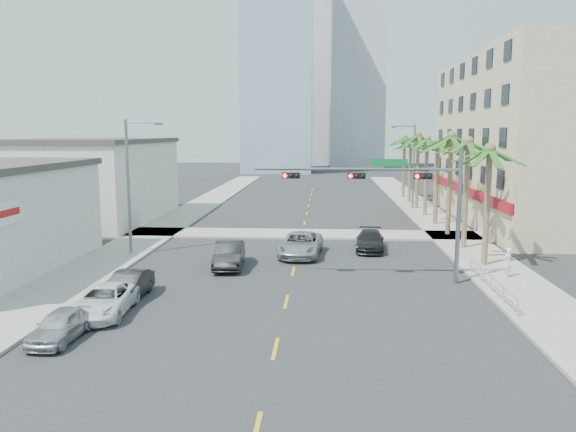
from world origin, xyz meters
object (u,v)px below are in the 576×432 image
object	(u,v)px
car_parked_near	(60,325)
car_lane_center	(301,244)
car_parked_mid	(128,286)
car_lane_left	(229,255)
car_lane_right	(370,241)
pedestrian	(507,262)
car_parked_far	(104,301)
traffic_signal_mast	(399,191)

from	to	relation	value
car_parked_near	car_lane_center	bearing A→B (deg)	62.96
car_parked_near	car_parked_mid	size ratio (longest dim) A/B	0.89
car_parked_mid	car_lane_left	world-z (taller)	car_lane_left
car_lane_left	car_lane_right	size ratio (longest dim) A/B	1.01
pedestrian	car_parked_far	bearing A→B (deg)	-16.22
car_parked_near	car_lane_left	world-z (taller)	car_lane_left
car_parked_near	car_lane_right	distance (m)	22.57
traffic_signal_mast	car_parked_mid	bearing A→B (deg)	-163.57
traffic_signal_mast	car_lane_right	world-z (taller)	traffic_signal_mast
pedestrian	car_lane_center	bearing A→B (deg)	-61.08
car_lane_left	car_lane_right	xyz separation A→B (m)	(8.96, 5.57, -0.10)
car_parked_near	car_lane_center	size ratio (longest dim) A/B	0.66
car_parked_mid	car_lane_left	size ratio (longest dim) A/B	0.86
car_lane_right	car_parked_far	bearing A→B (deg)	-126.49
car_lane_right	traffic_signal_mast	bearing A→B (deg)	-79.88
car_parked_mid	car_parked_far	world-z (taller)	car_parked_mid
car_lane_center	car_parked_mid	bearing A→B (deg)	-122.75
car_lane_left	car_lane_right	bearing A→B (deg)	27.44
traffic_signal_mast	car_lane_right	size ratio (longest dim) A/B	2.38
car_lane_right	pedestrian	size ratio (longest dim) A/B	2.82
car_lane_left	pedestrian	distance (m)	16.09
car_parked_near	car_lane_right	size ratio (longest dim) A/B	0.77
traffic_signal_mast	car_parked_far	size ratio (longest dim) A/B	2.36
car_parked_near	pedestrian	distance (m)	23.17
car_parked_far	car_lane_right	world-z (taller)	car_lane_right
traffic_signal_mast	car_lane_center	world-z (taller)	traffic_signal_mast
car_lane_right	car_lane_center	bearing A→B (deg)	-151.88
car_lane_left	car_parked_far	bearing A→B (deg)	-118.10
car_parked_far	car_parked_mid	bearing A→B (deg)	80.61
car_parked_mid	car_parked_far	size ratio (longest dim) A/B	0.87
car_parked_far	car_lane_center	world-z (taller)	car_lane_center
car_parked_far	car_lane_left	world-z (taller)	car_lane_left
traffic_signal_mast	car_parked_mid	distance (m)	14.83
car_lane_center	car_lane_right	bearing A→B (deg)	28.37
traffic_signal_mast	car_lane_right	distance (m)	9.54
car_lane_right	pedestrian	xyz separation A→B (m)	(7.02, -7.40, 0.30)
pedestrian	car_parked_mid	bearing A→B (deg)	-22.37
traffic_signal_mast	car_parked_mid	world-z (taller)	traffic_signal_mast
car_parked_mid	car_lane_center	size ratio (longest dim) A/B	0.74
car_parked_mid	car_lane_right	xyz separation A→B (m)	(12.79, 12.44, 0.01)
car_parked_mid	car_lane_center	distance (m)	13.15
traffic_signal_mast	car_parked_far	xyz separation A→B (m)	(-13.83, -6.44, -4.41)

